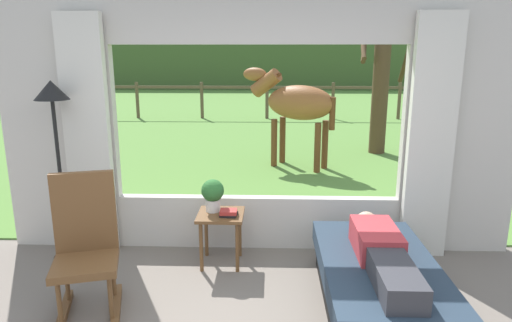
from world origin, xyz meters
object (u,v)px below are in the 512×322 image
object	(u,v)px
book_stack	(229,213)
horse	(296,103)
recliner_sofa	(378,284)
pasture_tree	(381,86)
rocking_chair	(86,246)
potted_plant	(213,193)
floor_lamp_left	(54,117)
side_table	(221,223)
reclining_person	(382,251)

from	to	relation	value
book_stack	horse	size ratio (longest dim) A/B	0.10
recliner_sofa	horse	world-z (taller)	horse
recliner_sofa	pasture_tree	world-z (taller)	pasture_tree
rocking_chair	potted_plant	xyz separation A→B (m)	(0.89, 0.90, 0.16)
floor_lamp_left	book_stack	bearing A→B (deg)	-4.00
recliner_sofa	book_stack	world-z (taller)	book_stack
recliner_sofa	side_table	world-z (taller)	side_table
pasture_tree	reclining_person	bearing A→B (deg)	-102.51
floor_lamp_left	horse	bearing A→B (deg)	56.87
rocking_chair	pasture_tree	xyz separation A→B (m)	(3.61, 5.88, 0.83)
rocking_chair	reclining_person	bearing A→B (deg)	-15.09
floor_lamp_left	horse	world-z (taller)	floor_lamp_left
potted_plant	floor_lamp_left	size ratio (longest dim) A/B	0.18
reclining_person	pasture_tree	bearing A→B (deg)	77.49
book_stack	recliner_sofa	bearing A→B (deg)	-28.83
horse	pasture_tree	xyz separation A→B (m)	(1.74, 1.22, 0.22)
book_stack	floor_lamp_left	distance (m)	1.87
reclining_person	book_stack	xyz separation A→B (m)	(-1.26, 0.75, 0.03)
side_table	horse	bearing A→B (deg)	76.70
horse	pasture_tree	bearing A→B (deg)	-25.60
rocking_chair	horse	world-z (taller)	horse
rocking_chair	pasture_tree	distance (m)	6.95
reclining_person	recliner_sofa	bearing A→B (deg)	90.00
rocking_chair	horse	bearing A→B (deg)	52.20
side_table	pasture_tree	distance (m)	5.77
recliner_sofa	rocking_chair	world-z (taller)	rocking_chair
recliner_sofa	potted_plant	world-z (taller)	potted_plant
floor_lamp_left	pasture_tree	distance (m)	6.52
floor_lamp_left	horse	xyz separation A→B (m)	(2.46, 3.77, -0.28)
side_table	floor_lamp_left	xyz separation A→B (m)	(-1.55, 0.05, 1.01)
reclining_person	side_table	bearing A→B (deg)	149.00
recliner_sofa	reclining_person	size ratio (longest dim) A/B	1.19
floor_lamp_left	horse	size ratio (longest dim) A/B	1.02
horse	recliner_sofa	bearing A→B (deg)	-145.15
recliner_sofa	potted_plant	bearing A→B (deg)	150.14
recliner_sofa	horse	bearing A→B (deg)	95.53
side_table	recliner_sofa	bearing A→B (deg)	-29.41
book_stack	potted_plant	bearing A→B (deg)	142.88
floor_lamp_left	pasture_tree	world-z (taller)	pasture_tree
rocking_chair	potted_plant	bearing A→B (deg)	29.44
reclining_person	floor_lamp_left	world-z (taller)	floor_lamp_left
recliner_sofa	rocking_chair	bearing A→B (deg)	-177.96
recliner_sofa	pasture_tree	size ratio (longest dim) A/B	0.57
recliner_sofa	book_stack	bearing A→B (deg)	151.16
recliner_sofa	floor_lamp_left	distance (m)	3.25
potted_plant	rocking_chair	bearing A→B (deg)	-134.66
reclining_person	rocking_chair	bearing A→B (deg)	-179.20
rocking_chair	side_table	size ratio (longest dim) A/B	2.15
rocking_chair	book_stack	size ratio (longest dim) A/B	6.43
potted_plant	pasture_tree	bearing A→B (deg)	61.33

